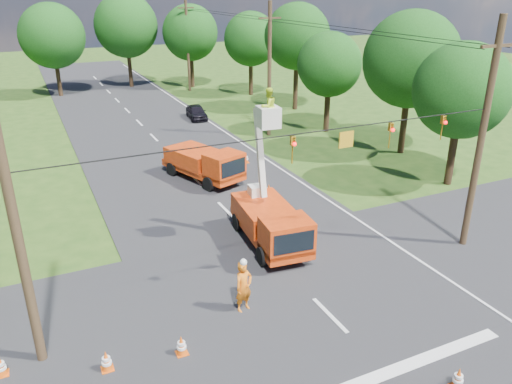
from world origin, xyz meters
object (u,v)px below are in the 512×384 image
traffic_cone_1 (458,378)px  tree_right_e (251,39)px  ground_worker (244,287)px  traffic_cone_2 (276,218)px  distant_car (197,112)px  tree_far_a (52,36)px  second_truck (205,163)px  tree_right_b (411,60)px  tree_right_d (297,37)px  traffic_cone_3 (269,190)px  pole_right_near (482,137)px  traffic_cone_7 (246,158)px  pole_right_far (188,44)px  tree_right_c (329,65)px  traffic_cone_6 (0,366)px  traffic_cone_4 (181,345)px  traffic_cone_5 (106,361)px  pole_right_mid (269,70)px  tree_right_a (462,91)px  bucket_truck (271,215)px  pole_left (17,233)px  tree_far_b (126,26)px

traffic_cone_1 → tree_right_e: bearing=73.5°
ground_worker → traffic_cone_2: size_ratio=2.79×
distant_car → tree_far_a: (-10.00, 15.64, 5.57)m
second_truck → tree_right_b: tree_right_b is taller
tree_right_d → traffic_cone_3: bearing=-123.1°
ground_worker → pole_right_near: 11.89m
tree_right_d → traffic_cone_2: bearing=-121.3°
traffic_cone_7 → pole_right_far: (4.42, 25.47, 4.75)m
pole_right_far → tree_right_c: size_ratio=1.28×
traffic_cone_6 → tree_far_a: 44.02m
traffic_cone_2 → tree_right_b: size_ratio=0.07×
second_truck → traffic_cone_4: (-5.98, -14.41, -0.74)m
traffic_cone_1 → pole_right_near: (7.01, 6.52, 4.75)m
traffic_cone_5 → pole_right_mid: bearing=52.8°
traffic_cone_2 → pole_right_near: size_ratio=0.07×
ground_worker → traffic_cone_6: size_ratio=2.79×
tree_right_a → tree_right_c: 13.01m
traffic_cone_1 → traffic_cone_4: bearing=145.0°
tree_right_a → traffic_cone_5: bearing=-160.8°
distant_car → traffic_cone_3: distant_car is taller
bucket_truck → traffic_cone_1: bearing=-78.6°
bucket_truck → traffic_cone_4: bearing=-131.9°
traffic_cone_1 → pole_right_mid: bearing=75.2°
distant_car → pole_left: 31.21m
tree_right_b → tree_far_a: 36.89m
distant_car → tree_right_c: bearing=-38.8°
distant_car → tree_right_b: tree_right_b is taller
traffic_cone_1 → traffic_cone_4: same height
traffic_cone_3 → traffic_cone_4: 13.45m
traffic_cone_7 → pole_right_near: pole_right_near is taller
traffic_cone_2 → traffic_cone_6: (-12.30, -5.66, 0.00)m
distant_car → pole_right_mid: 9.30m
bucket_truck → traffic_cone_7: bearing=77.2°
tree_right_b → tree_far_a: tree_right_b is taller
traffic_cone_6 → pole_right_far: size_ratio=0.07×
ground_worker → pole_right_near: size_ratio=0.20×
pole_left → tree_right_e: 42.07m
bucket_truck → tree_far_a: 39.96m
pole_right_near → pole_left: bearing=180.0°
pole_right_far → pole_left: bearing=-114.2°
traffic_cone_1 → traffic_cone_5: size_ratio=1.00×
pole_left → traffic_cone_3: bearing=35.4°
traffic_cone_1 → tree_far_b: tree_far_b is taller
tree_right_e → tree_far_a: 20.43m
traffic_cone_1 → pole_right_near: 10.68m
ground_worker → traffic_cone_4: ground_worker is taller
tree_right_d → tree_far_b: size_ratio=0.94×
traffic_cone_2 → traffic_cone_4: same height
traffic_cone_1 → traffic_cone_7: bearing=83.0°
traffic_cone_7 → tree_right_b: tree_right_b is taller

